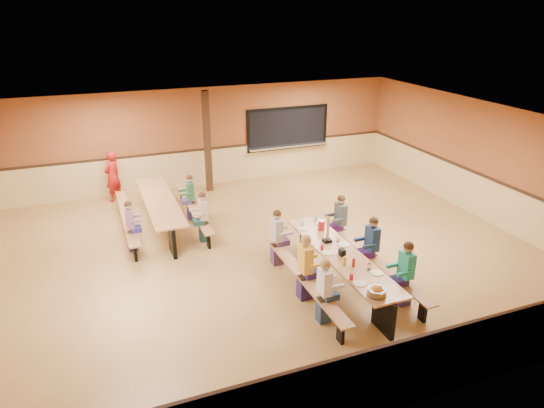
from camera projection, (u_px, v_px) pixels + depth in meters
name	position (u px, v px, depth m)	size (l,w,h in m)	color
ground	(267.00, 252.00, 11.06)	(12.00, 12.00, 0.00)	olive
room_envelope	(266.00, 225.00, 10.79)	(12.04, 10.04, 3.02)	brown
kitchen_pass_through	(288.00, 130.00, 15.64)	(2.78, 0.28, 1.38)	black
structural_post	(207.00, 142.00, 14.21)	(0.18, 0.18, 3.00)	#311C10
cafeteria_table_main	(340.00, 263.00, 9.53)	(1.91, 3.70, 0.74)	#A56E41
cafeteria_table_second	(160.00, 208.00, 12.13)	(1.91, 3.70, 0.74)	#A56E41
seated_child_white_left	(324.00, 291.00, 8.43)	(0.37, 0.30, 1.22)	white
seated_adult_yellow	(305.00, 268.00, 9.10)	(0.42, 0.34, 1.31)	yellow
seated_child_grey_left	(277.00, 238.00, 10.35)	(0.38, 0.31, 1.24)	#BCBCBC
seated_child_teal_right	(405.00, 274.00, 8.94)	(0.40, 0.33, 1.27)	#25AF95
seated_child_navy_right	(372.00, 246.00, 9.94)	(0.40, 0.33, 1.28)	navy
seated_child_char_right	(340.00, 222.00, 11.09)	(0.39, 0.32, 1.26)	#474F52
seated_child_purple_sec	(131.00, 226.00, 10.96)	(0.35, 0.29, 1.18)	#905784
seated_child_green_sec	(191.00, 198.00, 12.58)	(0.36, 0.29, 1.19)	#2C6941
seated_child_tan_sec	(203.00, 217.00, 11.39)	(0.37, 0.30, 1.21)	#B8A394
standing_woman	(112.00, 176.00, 13.71)	(0.54, 0.35, 1.48)	#B31614
punch_pitcher	(321.00, 225.00, 10.39)	(0.16, 0.16, 0.22)	red
chip_bowl	(377.00, 291.00, 8.06)	(0.32, 0.32, 0.15)	orange
napkin_dispenser	(342.00, 252.00, 9.35)	(0.10, 0.14, 0.13)	black
condiment_mustard	(345.00, 261.00, 9.00)	(0.06, 0.06, 0.17)	yellow
condiment_ketchup	(354.00, 263.00, 8.93)	(0.06, 0.06, 0.17)	#B2140F
table_paddle	(327.00, 236.00, 9.85)	(0.16, 0.16, 0.56)	black
place_settings	(341.00, 251.00, 9.43)	(0.65, 3.30, 0.11)	beige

